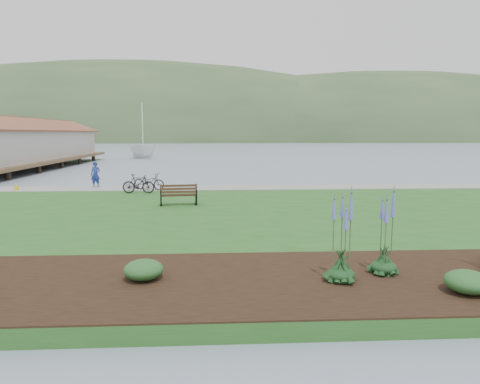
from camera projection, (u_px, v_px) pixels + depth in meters
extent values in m
plane|color=slate|center=(210.00, 216.00, 19.51)|extent=(600.00, 600.00, 0.00)
cube|color=#1F501C|center=(209.00, 221.00, 17.50)|extent=(34.00, 20.00, 0.40)
cube|color=gray|center=(212.00, 188.00, 26.28)|extent=(34.00, 2.20, 0.03)
cube|color=black|center=(332.00, 278.00, 9.92)|extent=(24.00, 4.40, 0.04)
cube|color=#4C3826|center=(20.00, 161.00, 44.06)|extent=(8.00, 36.00, 0.30)
cube|color=#B2ADA3|center=(27.00, 145.00, 45.81)|extent=(6.40, 28.00, 3.00)
cube|color=black|center=(179.00, 195.00, 20.07)|extent=(1.74, 0.79, 0.05)
cube|color=black|center=(179.00, 189.00, 19.72)|extent=(1.68, 0.37, 0.52)
cube|color=black|center=(161.00, 201.00, 19.96)|extent=(0.13, 0.58, 0.46)
cube|color=black|center=(196.00, 200.00, 20.24)|extent=(0.13, 0.58, 0.46)
imported|color=navy|center=(95.00, 172.00, 26.36)|extent=(0.75, 0.56, 1.90)
imported|color=black|center=(149.00, 181.00, 25.32)|extent=(1.24, 2.07, 1.02)
imported|color=black|center=(138.00, 184.00, 23.92)|extent=(0.62, 1.81, 1.08)
imported|color=silver|center=(143.00, 159.00, 62.55)|extent=(14.04, 14.04, 25.94)
cube|color=gold|center=(17.00, 188.00, 24.95)|extent=(0.25, 0.32, 0.30)
ellipsoid|color=#123317|center=(341.00, 274.00, 9.69)|extent=(0.62, 0.62, 0.31)
cone|color=#494FA9|center=(342.00, 224.00, 9.53)|extent=(0.36, 0.36, 2.02)
ellipsoid|color=#123317|center=(384.00, 267.00, 10.21)|extent=(0.62, 0.62, 0.31)
cone|color=#494FA9|center=(386.00, 220.00, 10.05)|extent=(0.32, 0.32, 2.00)
ellipsoid|color=#1E4C21|center=(144.00, 270.00, 9.78)|extent=(0.90, 0.90, 0.45)
ellipsoid|color=#1E4C21|center=(468.00, 282.00, 8.97)|extent=(0.93, 0.93, 0.47)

